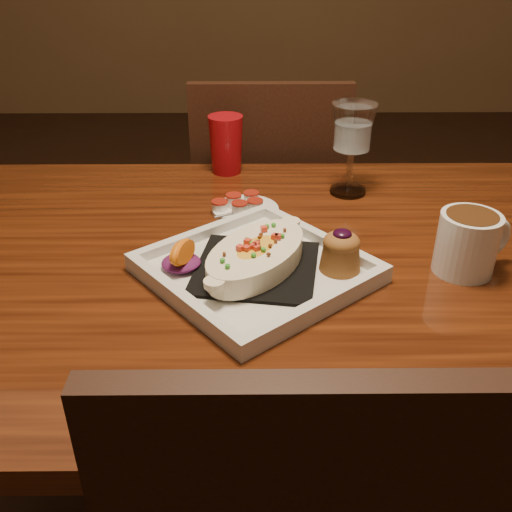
{
  "coord_description": "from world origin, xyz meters",
  "views": [
    {
      "loc": [
        -0.05,
        -0.86,
        1.25
      ],
      "look_at": [
        -0.04,
        -0.03,
        0.77
      ],
      "focal_mm": 40.0,
      "sensor_mm": 36.0,
      "label": 1
    }
  ],
  "objects_px": {
    "saucer": "(245,208)",
    "plate": "(263,262)",
    "goblet": "(353,132)",
    "red_tumbler": "(226,145)",
    "coffee_mug": "(469,241)",
    "chair_far": "(268,220)",
    "table": "(278,302)"
  },
  "relations": [
    {
      "from": "saucer",
      "to": "plate",
      "type": "bearing_deg",
      "value": -82.57
    },
    {
      "from": "plate",
      "to": "saucer",
      "type": "bearing_deg",
      "value": 58.03
    },
    {
      "from": "table",
      "to": "coffee_mug",
      "type": "height_order",
      "value": "coffee_mug"
    },
    {
      "from": "coffee_mug",
      "to": "goblet",
      "type": "bearing_deg",
      "value": 92.61
    },
    {
      "from": "table",
      "to": "coffee_mug",
      "type": "distance_m",
      "value": 0.35
    },
    {
      "from": "chair_far",
      "to": "goblet",
      "type": "height_order",
      "value": "goblet"
    },
    {
      "from": "table",
      "to": "chair_far",
      "type": "height_order",
      "value": "chair_far"
    },
    {
      "from": "goblet",
      "to": "red_tumbler",
      "type": "bearing_deg",
      "value": 154.91
    },
    {
      "from": "coffee_mug",
      "to": "saucer",
      "type": "bearing_deg",
      "value": 126.9
    },
    {
      "from": "chair_far",
      "to": "saucer",
      "type": "xyz_separation_m",
      "value": [
        -0.06,
        -0.45,
        0.25
      ]
    },
    {
      "from": "table",
      "to": "plate",
      "type": "xyz_separation_m",
      "value": [
        -0.03,
        -0.06,
        0.12
      ]
    },
    {
      "from": "saucer",
      "to": "red_tumbler",
      "type": "height_order",
      "value": "red_tumbler"
    },
    {
      "from": "chair_far",
      "to": "red_tumbler",
      "type": "height_order",
      "value": "chair_far"
    },
    {
      "from": "chair_far",
      "to": "coffee_mug",
      "type": "bearing_deg",
      "value": 114.42
    },
    {
      "from": "goblet",
      "to": "saucer",
      "type": "bearing_deg",
      "value": -156.01
    },
    {
      "from": "table",
      "to": "chair_far",
      "type": "relative_size",
      "value": 1.61
    },
    {
      "from": "table",
      "to": "plate",
      "type": "relative_size",
      "value": 3.41
    },
    {
      "from": "plate",
      "to": "goblet",
      "type": "height_order",
      "value": "goblet"
    },
    {
      "from": "coffee_mug",
      "to": "saucer",
      "type": "relative_size",
      "value": 1.01
    },
    {
      "from": "goblet",
      "to": "red_tumbler",
      "type": "relative_size",
      "value": 1.46
    },
    {
      "from": "red_tumbler",
      "to": "coffee_mug",
      "type": "bearing_deg",
      "value": -47.25
    },
    {
      "from": "goblet",
      "to": "red_tumbler",
      "type": "distance_m",
      "value": 0.3
    },
    {
      "from": "table",
      "to": "goblet",
      "type": "xyz_separation_m",
      "value": [
        0.16,
        0.28,
        0.23
      ]
    },
    {
      "from": "table",
      "to": "red_tumbler",
      "type": "xyz_separation_m",
      "value": [
        -0.11,
        0.4,
        0.16
      ]
    },
    {
      "from": "chair_far",
      "to": "saucer",
      "type": "distance_m",
      "value": 0.52
    },
    {
      "from": "plate",
      "to": "coffee_mug",
      "type": "bearing_deg",
      "value": -37.0
    },
    {
      "from": "red_tumbler",
      "to": "plate",
      "type": "bearing_deg",
      "value": -80.71
    },
    {
      "from": "saucer",
      "to": "coffee_mug",
      "type": "bearing_deg",
      "value": -31.23
    },
    {
      "from": "coffee_mug",
      "to": "chair_far",
      "type": "bearing_deg",
      "value": 92.54
    },
    {
      "from": "goblet",
      "to": "plate",
      "type": "bearing_deg",
      "value": -119.57
    },
    {
      "from": "chair_far",
      "to": "table",
      "type": "bearing_deg",
      "value": 90.0
    },
    {
      "from": "plate",
      "to": "coffee_mug",
      "type": "distance_m",
      "value": 0.34
    }
  ]
}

